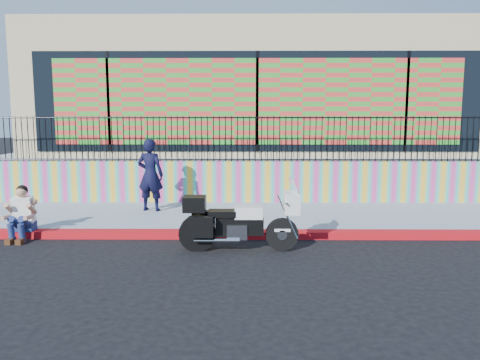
{
  "coord_description": "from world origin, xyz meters",
  "views": [
    {
      "loc": [
        -0.36,
        -9.22,
        2.44
      ],
      "look_at": [
        -0.46,
        1.2,
        1.02
      ],
      "focal_mm": 35.0,
      "sensor_mm": 36.0,
      "label": 1
    }
  ],
  "objects": [
    {
      "name": "elevated_platform",
      "position": [
        0.0,
        8.35,
        0.62
      ],
      "size": [
        16.0,
        10.0,
        1.25
      ],
      "primitive_type": "cube",
      "color": "gray",
      "rests_on": "ground"
    },
    {
      "name": "seated_man",
      "position": [
        -4.78,
        -0.22,
        0.45
      ],
      "size": [
        0.54,
        0.71,
        1.06
      ],
      "color": "navy",
      "rests_on": "ground"
    },
    {
      "name": "police_officer",
      "position": [
        -2.65,
        2.04,
        1.03
      ],
      "size": [
        0.72,
        0.54,
        1.77
      ],
      "primitive_type": "imported",
      "rotation": [
        0.0,
        0.0,
        2.94
      ],
      "color": "black",
      "rests_on": "sidewalk"
    },
    {
      "name": "police_motorcycle",
      "position": [
        -0.48,
        -0.88,
        0.56
      ],
      "size": [
        2.15,
        0.71,
        1.34
      ],
      "color": "black",
      "rests_on": "ground"
    },
    {
      "name": "storefront_building",
      "position": [
        0.0,
        8.13,
        3.25
      ],
      "size": [
        14.0,
        8.06,
        4.0
      ],
      "color": "#C7B684",
      "rests_on": "elevated_platform"
    },
    {
      "name": "sidewalk",
      "position": [
        0.0,
        1.65,
        0.07
      ],
      "size": [
        16.0,
        3.0,
        0.15
      ],
      "primitive_type": "cube",
      "color": "gray",
      "rests_on": "ground"
    },
    {
      "name": "mural_wall",
      "position": [
        0.0,
        3.25,
        0.7
      ],
      "size": [
        16.0,
        0.2,
        1.1
      ],
      "primitive_type": "cube",
      "color": "#E53C95",
      "rests_on": "sidewalk"
    },
    {
      "name": "red_curb",
      "position": [
        0.0,
        0.0,
        0.07
      ],
      "size": [
        16.0,
        0.3,
        0.15
      ],
      "primitive_type": "cube",
      "color": "red",
      "rests_on": "ground"
    },
    {
      "name": "ground",
      "position": [
        0.0,
        0.0,
        0.0
      ],
      "size": [
        90.0,
        90.0,
        0.0
      ],
      "primitive_type": "plane",
      "color": "black",
      "rests_on": "ground"
    },
    {
      "name": "metal_fence",
      "position": [
        0.0,
        3.25,
        1.85
      ],
      "size": [
        15.8,
        0.04,
        1.2
      ],
      "primitive_type": null,
      "color": "black",
      "rests_on": "mural_wall"
    }
  ]
}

